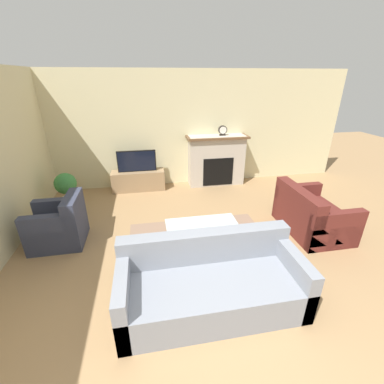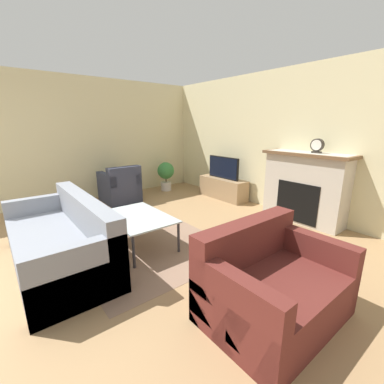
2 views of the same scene
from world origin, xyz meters
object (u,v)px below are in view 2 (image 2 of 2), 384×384
(coffee_table, at_px, (138,218))
(mantel_clock, at_px, (317,146))
(couch_sectional, at_px, (62,242))
(potted_plant, at_px, (166,173))
(tv, at_px, (223,168))
(armchair_by_window, at_px, (120,188))
(couch_loveseat, at_px, (271,286))

(coffee_table, bearing_deg, mantel_clock, 68.81)
(couch_sectional, distance_m, mantel_clock, 4.05)
(couch_sectional, relative_size, potted_plant, 2.84)
(tv, distance_m, armchair_by_window, 2.39)
(couch_sectional, relative_size, coffee_table, 1.90)
(armchair_by_window, height_order, coffee_table, armchair_by_window)
(couch_loveseat, relative_size, coffee_table, 1.12)
(mantel_clock, bearing_deg, couch_sectional, -107.88)
(couch_loveseat, height_order, coffee_table, couch_loveseat)
(couch_loveseat, xyz_separation_m, potted_plant, (-4.44, 1.75, 0.16))
(armchair_by_window, xyz_separation_m, coffee_table, (2.24, -0.69, 0.11))
(coffee_table, bearing_deg, armchair_by_window, 162.82)
(mantel_clock, bearing_deg, couch_loveseat, -69.26)
(couch_loveseat, distance_m, mantel_clock, 2.84)
(couch_loveseat, distance_m, potted_plant, 4.78)
(coffee_table, xyz_separation_m, mantel_clock, (1.07, 2.75, 0.94))
(coffee_table, relative_size, mantel_clock, 4.68)
(tv, bearing_deg, couch_sectional, -76.65)
(tv, height_order, couch_sectional, tv)
(armchair_by_window, distance_m, mantel_clock, 4.03)
(couch_sectional, bearing_deg, armchair_by_window, 141.71)
(potted_plant, bearing_deg, armchair_by_window, -81.37)
(couch_sectional, bearing_deg, mantel_clock, 72.12)
(couch_sectional, bearing_deg, couch_loveseat, 30.57)
(tv, xyz_separation_m, couch_loveseat, (3.00, -2.40, -0.43))
(tv, bearing_deg, mantel_clock, 1.71)
(couch_loveseat, height_order, armchair_by_window, same)
(armchair_by_window, relative_size, mantel_clock, 3.47)
(tv, relative_size, coffee_table, 0.81)
(mantel_clock, bearing_deg, tv, -178.29)
(coffee_table, bearing_deg, tv, 110.43)
(couch_loveseat, xyz_separation_m, coffee_table, (-2.00, -0.29, 0.12))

